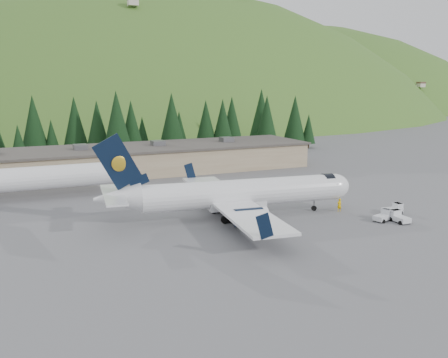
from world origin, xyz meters
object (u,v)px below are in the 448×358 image
ramp_worker (339,205)px  terminal_building (134,159)px  second_airliner (30,178)px  baggage_tug_b (394,209)px  baggage_tug_c (399,217)px  airliner (235,194)px  baggage_tug_a (384,216)px

ramp_worker → terminal_building: bearing=-64.5°
second_airliner → baggage_tug_b: 53.01m
second_airliner → baggage_tug_c: (41.89, -32.47, -2.68)m
airliner → baggage_tug_b: (20.37, -7.14, -2.45)m
terminal_building → airliner: bearing=-84.0°
baggage_tug_a → baggage_tug_b: baggage_tug_a is taller
ramp_worker → second_airliner: bearing=-31.8°
airliner → baggage_tug_c: size_ratio=12.62×
baggage_tug_a → second_airliner: bearing=125.7°
baggage_tug_b → second_airliner: bearing=151.3°
terminal_building → second_airliner: bearing=-141.2°
baggage_tug_a → baggage_tug_c: bearing=-61.9°
airliner → baggage_tug_a: bearing=-22.0°
baggage_tug_b → ramp_worker: (-6.05, 3.96, 0.28)m
airliner → second_airliner: airliner is taller
airliner → terminal_building: bearing=103.2°
baggage_tug_a → ramp_worker: ramp_worker is taller
baggage_tug_c → terminal_building: 53.26m
baggage_tug_b → baggage_tug_c: 4.20m
airliner → terminal_building: size_ratio=0.49×
airliner → ramp_worker: bearing=-5.3°
baggage_tug_b → terminal_building: 51.23m
second_airliner → baggage_tug_b: (44.29, -29.01, -2.69)m
airliner → ramp_worker: 14.83m
second_airliner → baggage_tug_a: (40.62, -31.19, -2.69)m
second_airliner → baggage_tug_b: second_airliner is taller
airliner → terminal_building: (-4.00, 37.87, -0.46)m
second_airliner → baggage_tug_b: bearing=-33.2°
baggage_tug_b → terminal_building: (-24.37, 45.01, 1.99)m
airliner → ramp_worker: size_ratio=19.12×
baggage_tug_b → ramp_worker: size_ratio=1.50×
baggage_tug_c → terminal_building: (-21.98, 48.47, 1.98)m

